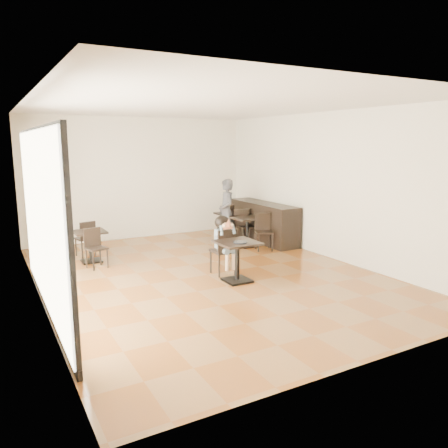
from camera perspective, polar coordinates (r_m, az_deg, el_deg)
floor at (r=8.54m, az=-2.19°, el=-6.64°), size 6.00×8.00×0.01m
ceiling at (r=8.19m, az=-2.35°, el=15.27°), size 6.00×8.00×0.01m
wall_back at (r=11.91m, az=-11.01°, el=5.89°), size 6.00×0.01×3.20m
wall_front at (r=5.02m, az=18.76°, el=-0.59°), size 6.00×0.01×3.20m
wall_left at (r=7.38m, az=-23.56°, el=2.49°), size 0.01×8.00×3.20m
wall_right at (r=9.93m, az=13.45°, el=4.91°), size 0.01×8.00×3.20m
storefront_window at (r=6.92m, az=-22.78°, el=0.39°), size 0.04×4.50×2.60m
child_table at (r=8.04m, az=1.73°, el=-4.93°), size 0.71×0.71×0.76m
child_chair at (r=8.49m, az=-0.16°, el=-3.57°), size 0.41×0.41×0.91m
child at (r=8.46m, az=-0.16°, el=-2.80°), size 0.41×0.57×1.14m
plate at (r=7.87m, az=2.12°, el=-2.39°), size 0.26×0.26×0.02m
pizza_slice at (r=8.21m, az=0.47°, el=-0.22°), size 0.27×0.20×0.06m
adult_patron at (r=11.03m, az=0.32°, el=1.64°), size 0.49×0.66×1.64m
cafe_table_mid at (r=10.81m, az=3.05°, el=-1.02°), size 0.89×0.89×0.73m
cafe_table_left at (r=9.80m, az=-17.02°, el=-2.82°), size 0.78×0.78×0.68m
cafe_table_back at (r=11.51m, az=0.87°, el=-0.32°), size 0.78×0.78×0.72m
chair_mid_a at (r=11.32m, az=2.12°, el=-0.10°), size 0.51×0.51×0.87m
chair_mid_b at (r=10.41m, az=5.25°, el=-1.08°), size 0.51×0.51×0.87m
chair_left_a at (r=10.32m, az=-17.69°, el=-1.82°), size 0.44×0.44×0.81m
chair_left_b at (r=9.26m, az=-16.32°, el=-3.11°), size 0.44×0.44×0.81m
chair_back_a at (r=12.04m, az=0.17°, el=0.51°), size 0.45×0.45×0.86m
chair_back_b at (r=11.11m, az=2.93°, el=-0.35°), size 0.45×0.45×0.86m
service_counter at (r=11.42m, az=5.15°, el=0.28°), size 0.60×2.40×1.00m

